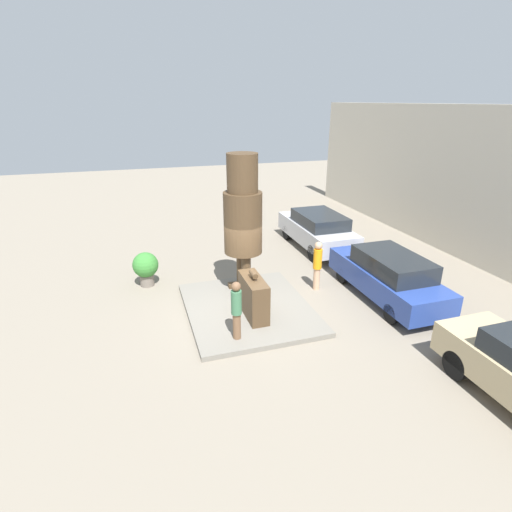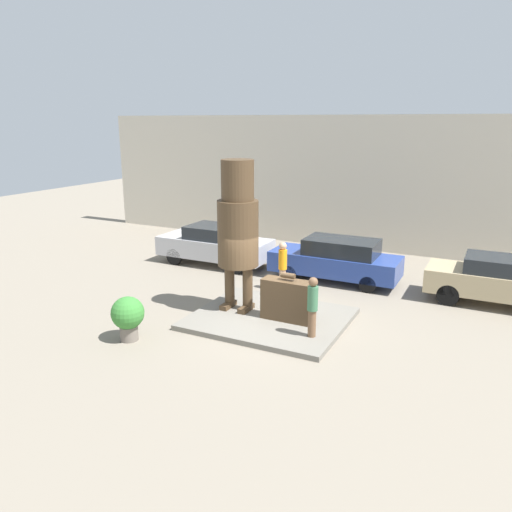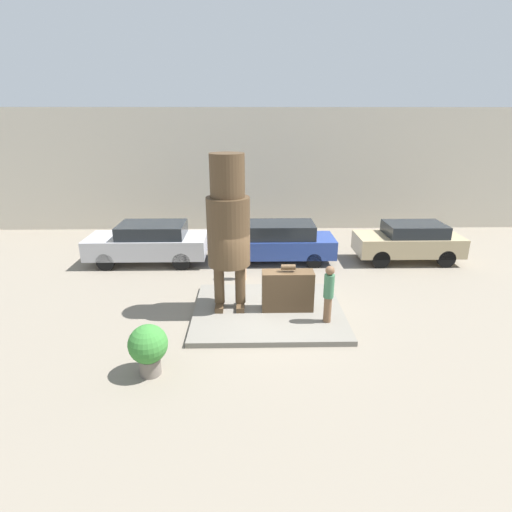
{
  "view_description": "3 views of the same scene",
  "coord_description": "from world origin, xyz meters",
  "px_view_note": "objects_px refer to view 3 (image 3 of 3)",
  "views": [
    {
      "loc": [
        10.75,
        -3.13,
        6.26
      ],
      "look_at": [
        -0.06,
        0.28,
        1.81
      ],
      "focal_mm": 28.0,
      "sensor_mm": 36.0,
      "label": 1
    },
    {
      "loc": [
        5.9,
        -12.72,
        5.85
      ],
      "look_at": [
        -0.49,
        0.06,
        1.96
      ],
      "focal_mm": 35.0,
      "sensor_mm": 36.0,
      "label": 2
    },
    {
      "loc": [
        -0.59,
        -10.9,
        5.71
      ],
      "look_at": [
        -0.38,
        -0.17,
        1.93
      ],
      "focal_mm": 28.0,
      "sensor_mm": 36.0,
      "label": 3
    }
  ],
  "objects_px": {
    "parked_car_tan": "(409,241)",
    "worker_hivis": "(243,254)",
    "giant_suitcase": "(288,290)",
    "planter_pot": "(148,347)",
    "tourist": "(329,292)",
    "statue_figure": "(228,222)",
    "parked_car_silver": "(149,242)",
    "parked_car_blue": "(277,242)"
  },
  "relations": [
    {
      "from": "planter_pot",
      "to": "parked_car_silver",
      "type": "bearing_deg",
      "value": 102.93
    },
    {
      "from": "worker_hivis",
      "to": "parked_car_blue",
      "type": "bearing_deg",
      "value": 54.8
    },
    {
      "from": "statue_figure",
      "to": "tourist",
      "type": "relative_size",
      "value": 2.73
    },
    {
      "from": "parked_car_silver",
      "to": "parked_car_tan",
      "type": "xyz_separation_m",
      "value": [
        10.62,
        -0.01,
        -0.02
      ]
    },
    {
      "from": "tourist",
      "to": "worker_hivis",
      "type": "relative_size",
      "value": 0.96
    },
    {
      "from": "giant_suitcase",
      "to": "worker_hivis",
      "type": "bearing_deg",
      "value": 116.4
    },
    {
      "from": "parked_car_silver",
      "to": "worker_hivis",
      "type": "relative_size",
      "value": 2.69
    },
    {
      "from": "parked_car_blue",
      "to": "parked_car_tan",
      "type": "relative_size",
      "value": 1.14
    },
    {
      "from": "parked_car_blue",
      "to": "tourist",
      "type": "bearing_deg",
      "value": 101.07
    },
    {
      "from": "giant_suitcase",
      "to": "worker_hivis",
      "type": "relative_size",
      "value": 0.87
    },
    {
      "from": "statue_figure",
      "to": "parked_car_silver",
      "type": "bearing_deg",
      "value": 128.19
    },
    {
      "from": "statue_figure",
      "to": "worker_hivis",
      "type": "xyz_separation_m",
      "value": [
        0.38,
        2.56,
        -1.88
      ]
    },
    {
      "from": "statue_figure",
      "to": "tourist",
      "type": "height_order",
      "value": "statue_figure"
    },
    {
      "from": "parked_car_blue",
      "to": "worker_hivis",
      "type": "xyz_separation_m",
      "value": [
        -1.35,
        -1.92,
        0.12
      ]
    },
    {
      "from": "statue_figure",
      "to": "parked_car_silver",
      "type": "height_order",
      "value": "statue_figure"
    },
    {
      "from": "statue_figure",
      "to": "planter_pot",
      "type": "height_order",
      "value": "statue_figure"
    },
    {
      "from": "tourist",
      "to": "parked_car_tan",
      "type": "height_order",
      "value": "tourist"
    },
    {
      "from": "parked_car_tan",
      "to": "worker_hivis",
      "type": "height_order",
      "value": "worker_hivis"
    },
    {
      "from": "statue_figure",
      "to": "worker_hivis",
      "type": "height_order",
      "value": "statue_figure"
    },
    {
      "from": "statue_figure",
      "to": "giant_suitcase",
      "type": "relative_size",
      "value": 3.0
    },
    {
      "from": "parked_car_tan",
      "to": "worker_hivis",
      "type": "xyz_separation_m",
      "value": [
        -6.78,
        -1.83,
        0.1
      ]
    },
    {
      "from": "parked_car_blue",
      "to": "parked_car_tan",
      "type": "distance_m",
      "value": 5.43
    },
    {
      "from": "parked_car_silver",
      "to": "worker_hivis",
      "type": "xyz_separation_m",
      "value": [
        3.84,
        -1.84,
        0.09
      ]
    },
    {
      "from": "worker_hivis",
      "to": "giant_suitcase",
      "type": "bearing_deg",
      "value": -63.6
    },
    {
      "from": "statue_figure",
      "to": "parked_car_tan",
      "type": "distance_m",
      "value": 8.63
    },
    {
      "from": "tourist",
      "to": "planter_pot",
      "type": "relative_size",
      "value": 1.35
    },
    {
      "from": "tourist",
      "to": "parked_car_tan",
      "type": "distance_m",
      "value": 6.92
    },
    {
      "from": "parked_car_blue",
      "to": "planter_pot",
      "type": "relative_size",
      "value": 3.85
    },
    {
      "from": "parked_car_tan",
      "to": "planter_pot",
      "type": "relative_size",
      "value": 3.38
    },
    {
      "from": "statue_figure",
      "to": "planter_pot",
      "type": "distance_m",
      "value": 4.16
    },
    {
      "from": "parked_car_tan",
      "to": "planter_pot",
      "type": "bearing_deg",
      "value": 40.24
    },
    {
      "from": "statue_figure",
      "to": "parked_car_tan",
      "type": "relative_size",
      "value": 1.09
    },
    {
      "from": "parked_car_blue",
      "to": "statue_figure",
      "type": "bearing_deg",
      "value": 68.85
    },
    {
      "from": "tourist",
      "to": "worker_hivis",
      "type": "height_order",
      "value": "tourist"
    },
    {
      "from": "giant_suitcase",
      "to": "planter_pot",
      "type": "distance_m",
      "value": 4.56
    },
    {
      "from": "parked_car_silver",
      "to": "parked_car_blue",
      "type": "distance_m",
      "value": 5.2
    },
    {
      "from": "parked_car_blue",
      "to": "planter_pot",
      "type": "bearing_deg",
      "value": 65.52
    },
    {
      "from": "parked_car_tan",
      "to": "planter_pot",
      "type": "distance_m",
      "value": 11.65
    },
    {
      "from": "statue_figure",
      "to": "giant_suitcase",
      "type": "height_order",
      "value": "statue_figure"
    },
    {
      "from": "statue_figure",
      "to": "parked_car_blue",
      "type": "height_order",
      "value": "statue_figure"
    },
    {
      "from": "tourist",
      "to": "parked_car_silver",
      "type": "height_order",
      "value": "tourist"
    },
    {
      "from": "giant_suitcase",
      "to": "parked_car_silver",
      "type": "xyz_separation_m",
      "value": [
        -5.2,
        4.58,
        0.11
      ]
    }
  ]
}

